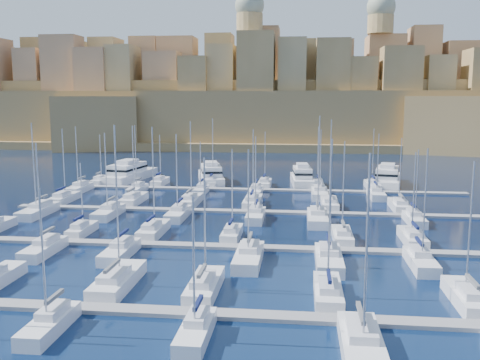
# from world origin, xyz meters

# --- Properties ---
(ground) EXTENTS (600.00, 600.00, 0.00)m
(ground) POSITION_xyz_m (0.00, 0.00, 0.00)
(ground) COLOR black
(ground) RESTS_ON ground
(pontoon_near) EXTENTS (84.00, 2.00, 0.40)m
(pontoon_near) POSITION_xyz_m (0.00, -34.00, 0.20)
(pontoon_near) COLOR slate
(pontoon_near) RESTS_ON ground
(pontoon_mid_near) EXTENTS (84.00, 2.00, 0.40)m
(pontoon_mid_near) POSITION_xyz_m (0.00, -12.00, 0.20)
(pontoon_mid_near) COLOR slate
(pontoon_mid_near) RESTS_ON ground
(pontoon_mid_far) EXTENTS (84.00, 2.00, 0.40)m
(pontoon_mid_far) POSITION_xyz_m (0.00, 10.00, 0.20)
(pontoon_mid_far) COLOR slate
(pontoon_mid_far) RESTS_ON ground
(pontoon_far) EXTENTS (84.00, 2.00, 0.40)m
(pontoon_far) POSITION_xyz_m (0.00, 32.00, 0.20)
(pontoon_far) COLOR slate
(pontoon_far) RESTS_ON ground
(sailboat_2) EXTENTS (3.13, 10.43, 17.12)m
(sailboat_2) POSITION_xyz_m (-10.65, -27.91, 0.78)
(sailboat_2) COLOR white
(sailboat_2) RESTS_ON ground
(sailboat_3) EXTENTS (2.81, 9.37, 14.00)m
(sailboat_3) POSITION_xyz_m (-1.41, -28.43, 0.75)
(sailboat_3) COLOR white
(sailboat_3) RESTS_ON ground
(sailboat_4) EXTENTS (2.65, 8.82, 14.52)m
(sailboat_4) POSITION_xyz_m (10.90, -28.70, 0.75)
(sailboat_4) COLOR white
(sailboat_4) RESTS_ON ground
(sailboat_5) EXTENTS (2.69, 8.98, 14.04)m
(sailboat_5) POSITION_xyz_m (24.02, -28.62, 0.74)
(sailboat_5) COLOR white
(sailboat_5) RESTS_ON ground
(sailboat_8) EXTENTS (2.35, 7.84, 12.67)m
(sailboat_8) POSITION_xyz_m (-12.75, -38.82, 0.72)
(sailboat_8) COLOR white
(sailboat_8) RESTS_ON ground
(sailboat_9) EXTENTS (2.31, 7.71, 12.36)m
(sailboat_9) POSITION_xyz_m (-0.26, -38.75, 0.72)
(sailboat_9) COLOR white
(sailboat_9) RESTS_ON ground
(sailboat_10) EXTENTS (3.11, 10.38, 15.96)m
(sailboat_10) POSITION_xyz_m (12.91, -40.07, 0.77)
(sailboat_10) COLOR white
(sailboat_10) RESTS_ON ground
(sailboat_13) EXTENTS (2.20, 7.33, 10.65)m
(sailboat_13) POSITION_xyz_m (-23.13, -7.43, 0.70)
(sailboat_13) COLOR white
(sailboat_13) RESTS_ON ground
(sailboat_14) EXTENTS (2.78, 9.26, 15.77)m
(sailboat_14) POSITION_xyz_m (-12.81, -6.48, 0.76)
(sailboat_14) COLOR white
(sailboat_14) RESTS_ON ground
(sailboat_15) EXTENTS (2.36, 7.88, 12.83)m
(sailboat_15) POSITION_xyz_m (-1.37, -7.16, 0.73)
(sailboat_15) COLOR white
(sailboat_15) RESTS_ON ground
(sailboat_16) EXTENTS (2.57, 8.55, 14.02)m
(sailboat_16) POSITION_xyz_m (13.91, -6.83, 0.74)
(sailboat_16) COLOR white
(sailboat_16) RESTS_ON ground
(sailboat_17) EXTENTS (2.69, 8.97, 12.64)m
(sailboat_17) POSITION_xyz_m (23.33, -6.63, 0.73)
(sailboat_17) COLOR white
(sailboat_17) RESTS_ON ground
(sailboat_19) EXTENTS (2.65, 8.83, 14.44)m
(sailboat_19) POSITION_xyz_m (-23.94, -17.30, 0.75)
(sailboat_19) COLOR white
(sailboat_19) RESTS_ON ground
(sailboat_20) EXTENTS (2.72, 9.06, 13.90)m
(sailboat_20) POSITION_xyz_m (-13.99, -17.41, 0.74)
(sailboat_20) COLOR white
(sailboat_20) RESTS_ON ground
(sailboat_21) EXTENTS (3.04, 10.15, 13.99)m
(sailboat_21) POSITION_xyz_m (2.06, -17.95, 0.75)
(sailboat_21) COLOR white
(sailboat_21) RESTS_ON ground
(sailboat_22) EXTENTS (3.04, 10.13, 15.27)m
(sailboat_22) POSITION_xyz_m (11.51, -17.94, 0.76)
(sailboat_22) COLOR white
(sailboat_22) RESTS_ON ground
(sailboat_23) EXTENTS (2.64, 8.79, 14.24)m
(sailboat_23) POSITION_xyz_m (22.15, -17.28, 0.74)
(sailboat_23) COLOR white
(sailboat_23) RESTS_ON ground
(sailboat_24) EXTENTS (2.74, 9.13, 14.08)m
(sailboat_24) POSITION_xyz_m (-36.25, 15.45, 0.74)
(sailboat_24) COLOR white
(sailboat_24) RESTS_ON ground
(sailboat_25) EXTENTS (2.94, 9.79, 14.71)m
(sailboat_25) POSITION_xyz_m (-22.84, 15.77, 0.76)
(sailboat_25) COLOR white
(sailboat_25) RESTS_ON ground
(sailboat_26) EXTENTS (2.96, 9.88, 15.57)m
(sailboat_26) POSITION_xyz_m (-11.99, 15.82, 0.76)
(sailboat_26) COLOR white
(sailboat_26) RESTS_ON ground
(sailboat_27) EXTENTS (2.99, 9.96, 14.20)m
(sailboat_27) POSITION_xyz_m (-0.50, 15.86, 0.75)
(sailboat_27) COLOR white
(sailboat_27) RESTS_ON ground
(sailboat_28) EXTENTS (2.89, 9.65, 16.04)m
(sailboat_28) POSITION_xyz_m (13.33, 15.71, 0.77)
(sailboat_28) COLOR white
(sailboat_28) RESTS_ON ground
(sailboat_29) EXTENTS (2.72, 9.06, 12.91)m
(sailboat_29) POSITION_xyz_m (25.46, 15.42, 0.73)
(sailboat_29) COLOR white
(sailboat_29) RESTS_ON ground
(sailboat_30) EXTENTS (3.08, 10.25, 15.77)m
(sailboat_30) POSITION_xyz_m (-35.54, 4.00, 0.77)
(sailboat_30) COLOR white
(sailboat_30) RESTS_ON ground
(sailboat_31) EXTENTS (2.82, 9.38, 14.20)m
(sailboat_31) POSITION_xyz_m (-23.46, 4.42, 0.75)
(sailboat_31) COLOR white
(sailboat_31) RESTS_ON ground
(sailboat_32) EXTENTS (2.74, 9.15, 14.12)m
(sailboat_32) POSITION_xyz_m (-11.72, 4.54, 0.74)
(sailboat_32) COLOR white
(sailboat_32) RESTS_ON ground
(sailboat_33) EXTENTS (2.67, 8.92, 12.78)m
(sailboat_33) POSITION_xyz_m (0.99, 4.65, 0.73)
(sailboat_33) COLOR white
(sailboat_33) RESTS_ON ground
(sailboat_34) EXTENTS (3.13, 10.42, 17.11)m
(sailboat_34) POSITION_xyz_m (10.84, 3.91, 0.78)
(sailboat_34) COLOR white
(sailboat_34) RESTS_ON ground
(sailboat_35) EXTENTS (2.46, 8.21, 12.02)m
(sailboat_35) POSITION_xyz_m (25.92, 5.00, 0.72)
(sailboat_35) COLOR white
(sailboat_35) RESTS_ON ground
(sailboat_36) EXTENTS (2.33, 7.76, 11.55)m
(sailboat_36) POSITION_xyz_m (-37.25, 36.78, 0.71)
(sailboat_36) COLOR white
(sailboat_36) RESTS_ON ground
(sailboat_37) EXTENTS (2.49, 8.29, 11.58)m
(sailboat_37) POSITION_xyz_m (-23.43, 37.04, 0.72)
(sailboat_37) COLOR white
(sailboat_37) RESTS_ON ground
(sailboat_38) EXTENTS (2.62, 8.72, 15.31)m
(sailboat_38) POSITION_xyz_m (-11.43, 37.25, 0.75)
(sailboat_38) COLOR white
(sailboat_38) RESTS_ON ground
(sailboat_39) EXTENTS (2.60, 8.68, 12.42)m
(sailboat_39) POSITION_xyz_m (0.24, 37.23, 0.73)
(sailboat_39) COLOR white
(sailboat_39) RESTS_ON ground
(sailboat_40) EXTENTS (2.59, 8.62, 13.67)m
(sailboat_40) POSITION_xyz_m (11.81, 37.20, 0.74)
(sailboat_40) COLOR white
(sailboat_40) RESTS_ON ground
(sailboat_41) EXTENTS (2.67, 8.91, 13.25)m
(sailboat_41) POSITION_xyz_m (23.60, 37.34, 0.74)
(sailboat_41) COLOR white
(sailboat_41) RESTS_ON ground
(sailboat_42) EXTENTS (2.84, 9.45, 13.96)m
(sailboat_42) POSITION_xyz_m (-37.89, 26.39, 0.75)
(sailboat_42) COLOR white
(sailboat_42) RESTS_ON ground
(sailboat_43) EXTENTS (2.48, 8.26, 14.27)m
(sailboat_43) POSITION_xyz_m (-25.58, 26.98, 0.74)
(sailboat_43) COLOR white
(sailboat_43) RESTS_ON ground
(sailboat_44) EXTENTS (2.24, 7.47, 11.07)m
(sailboat_44) POSITION_xyz_m (-12.17, 27.36, 0.70)
(sailboat_44) COLOR white
(sailboat_44) RESTS_ON ground
(sailboat_45) EXTENTS (2.55, 8.50, 12.23)m
(sailboat_45) POSITION_xyz_m (-0.87, 26.86, 0.72)
(sailboat_45) COLOR white
(sailboat_45) RESTS_ON ground
(sailboat_46) EXTENTS (3.05, 10.16, 13.71)m
(sailboat_46) POSITION_xyz_m (11.92, 26.04, 0.75)
(sailboat_46) COLOR white
(sailboat_46) RESTS_ON ground
(sailboat_47) EXTENTS (2.74, 9.13, 12.98)m
(sailboat_47) POSITION_xyz_m (22.99, 26.55, 0.74)
(sailboat_47) COLOR white
(sailboat_47) RESTS_ON ground
(motor_yacht_a) EXTENTS (8.84, 20.62, 5.25)m
(motor_yacht_a) POSITION_xyz_m (-32.69, 43.09, 1.73)
(motor_yacht_a) COLOR white
(motor_yacht_a) RESTS_ON ground
(motor_yacht_b) EXTENTS (8.89, 17.77, 5.25)m
(motor_yacht_b) POSITION_xyz_m (-12.54, 41.70, 1.73)
(motor_yacht_b) COLOR white
(motor_yacht_b) RESTS_ON ground
(motor_yacht_c) EXTENTS (5.56, 14.97, 5.25)m
(motor_yacht_c) POSITION_xyz_m (8.46, 40.55, 1.73)
(motor_yacht_c) COLOR white
(motor_yacht_c) RESTS_ON ground
(motor_yacht_d) EXTENTS (8.87, 18.78, 5.25)m
(motor_yacht_d) POSITION_xyz_m (27.50, 42.19, 1.73)
(motor_yacht_d) COLOR white
(motor_yacht_d) RESTS_ON ground
(fortified_city) EXTENTS (460.00, 108.95, 59.52)m
(fortified_city) POSITION_xyz_m (-0.19, 155.26, 14.74)
(fortified_city) COLOR brown
(fortified_city) RESTS_ON ground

